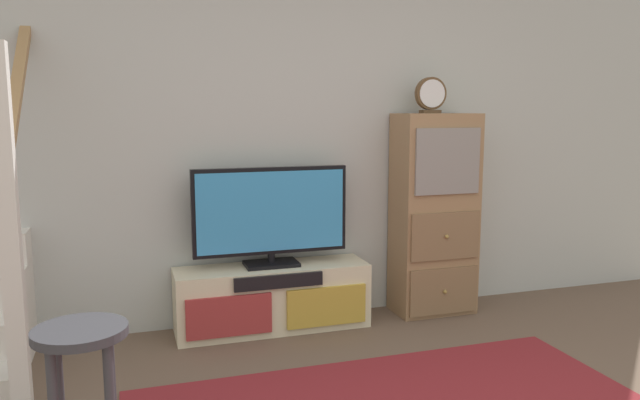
{
  "coord_description": "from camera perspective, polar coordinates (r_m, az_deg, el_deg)",
  "views": [
    {
      "loc": [
        -1.22,
        -1.73,
        1.5
      ],
      "look_at": [
        -0.04,
        1.96,
        0.92
      ],
      "focal_mm": 34.34,
      "sensor_mm": 36.0,
      "label": 1
    }
  ],
  "objects": [
    {
      "name": "desk_clock",
      "position": [
        4.43,
        10.28,
        9.58
      ],
      "size": [
        0.23,
        0.08,
        0.25
      ],
      "color": "#4C3823",
      "rests_on": "side_cabinet"
    },
    {
      "name": "television",
      "position": [
        4.11,
        -4.6,
        -1.29
      ],
      "size": [
        1.05,
        0.22,
        0.67
      ],
      "color": "black",
      "rests_on": "media_console"
    },
    {
      "name": "side_cabinet",
      "position": [
        4.54,
        10.6,
        -1.35
      ],
      "size": [
        0.58,
        0.38,
        1.46
      ],
      "color": "#93704C",
      "rests_on": "ground_plane"
    },
    {
      "name": "media_console",
      "position": [
        4.23,
        -4.43,
        -9.08
      ],
      "size": [
        1.31,
        0.38,
        0.44
      ],
      "color": "beige",
      "rests_on": "ground_plane"
    },
    {
      "name": "back_wall",
      "position": [
        4.37,
        -1.56,
        6.6
      ],
      "size": [
        6.4,
        0.12,
        2.7
      ],
      "primitive_type": "cube",
      "color": "#B2B7B2",
      "rests_on": "ground_plane"
    },
    {
      "name": "bar_stool_near",
      "position": [
        2.5,
        -21.25,
        -14.93
      ],
      "size": [
        0.34,
        0.34,
        0.71
      ],
      "color": "#333338",
      "rests_on": "ground_plane"
    }
  ]
}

